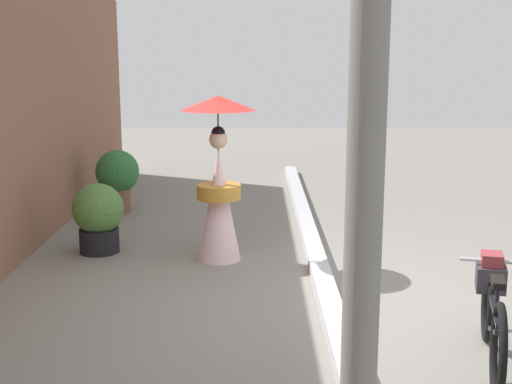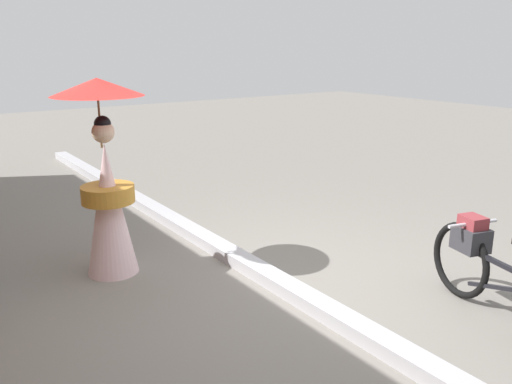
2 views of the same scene
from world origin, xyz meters
name	(u,v)px [view 2 (image 2 of 2)]	position (x,y,z in m)	size (l,w,h in m)	color
ground_plane	(282,291)	(0.00, 0.00, 0.00)	(30.00, 30.00, 0.00)	gray
sidewalk_curb	(282,285)	(0.00, 0.00, 0.06)	(14.00, 0.20, 0.12)	#B2B2B7
bicycle_near_officer	(496,270)	(-1.32, -1.10, 0.40)	(1.59, 0.57, 0.76)	black
person_with_parasol	(106,177)	(1.28, 1.08, 0.94)	(0.83, 0.83, 1.84)	silver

